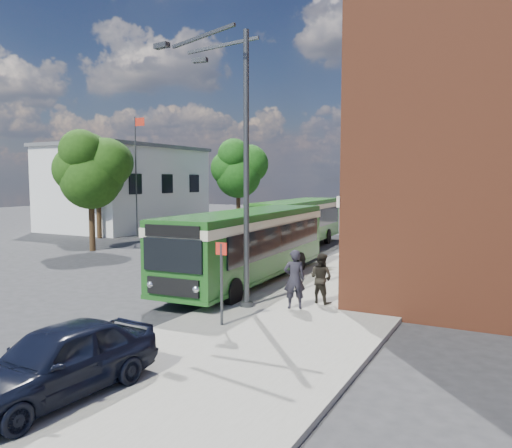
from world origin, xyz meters
The scene contains 15 objects.
ground centered at (0.00, 0.00, 0.00)m, with size 120.00×120.00×0.00m, color #262729.
pavement centered at (7.00, 8.00, 0.07)m, with size 6.00×48.00×0.15m, color gray.
kerb_line centered at (3.95, 8.00, 0.01)m, with size 0.12×48.00×0.01m, color beige.
white_building centered at (-18.00, 18.00, 3.66)m, with size 9.40×13.40×7.30m.
flagpole centered at (-12.45, 13.00, 4.94)m, with size 0.95×0.10×9.00m.
street_lamp centered at (4.84, -2.00, 4.79)m, with size 2.96×2.38×9.00m.
bus_stop_sign centered at (5.60, -4.20, 1.51)m, with size 0.35×0.08×2.52m.
bus_front centered at (3.20, 1.91, 1.83)m, with size 3.15×11.48×3.02m.
bus_rear centered at (0.72, 12.94, 1.83)m, with size 3.44×11.52×3.02m.
parked_car centered at (5.32, -9.68, 0.85)m, with size 1.66×4.12×1.40m, color black.
pedestrian_a centered at (6.69, -1.50, 1.11)m, with size 0.70×0.46×1.91m, color black.
pedestrian_b centered at (7.20, -0.42, 1.00)m, with size 0.83×0.64×1.70m, color black.
tree_left centered at (-9.83, 5.92, 4.93)m, with size 4.31×4.10×7.27m.
tree_mid centered at (-14.39, 11.03, 5.21)m, with size 4.55×4.33×7.68m.
tree_right centered at (-8.61, 21.73, 5.33)m, with size 4.65×4.42×7.85m.
Camera 1 is at (12.95, -16.11, 4.27)m, focal length 35.00 mm.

